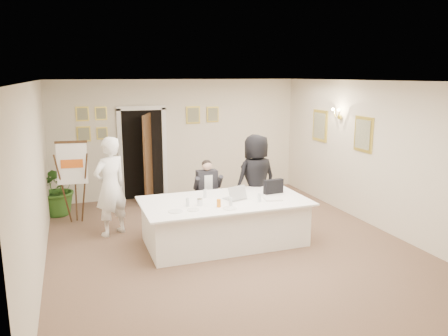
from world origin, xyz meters
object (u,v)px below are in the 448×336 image
seated_man (208,191)px  laptop (235,191)px  oj_glass (219,203)px  steel_jug (200,202)px  flip_chart (74,186)px  paper_stack (273,199)px  standing_woman (256,179)px  laptop_bag (273,186)px  potted_palm (58,187)px  standing_man (110,187)px  conference_table (224,221)px

seated_man → laptop: (0.15, -1.11, 0.27)m
oj_glass → steel_jug: oj_glass is taller
steel_jug → laptop: bearing=14.7°
flip_chart → steel_jug: (1.95, -2.14, 0.08)m
laptop → paper_stack: bearing=-44.6°
standing_woman → steel_jug: (-1.44, -0.96, -0.06)m
standing_woman → laptop_bag: size_ratio=4.81×
paper_stack → oj_glass: size_ratio=2.31×
potted_palm → laptop: size_ratio=3.13×
flip_chart → laptop_bag: 3.90m
standing_woman → potted_palm: size_ratio=1.52×
laptop → laptop_bag: bearing=-11.3°
paper_stack → steel_jug: steel_jug is taller
standing_woman → flip_chart: bearing=-27.8°
standing_man → steel_jug: bearing=106.2°
standing_man → laptop: (2.02, -1.05, 0.00)m
standing_man → laptop_bag: standing_man is taller
laptop → flip_chart: bearing=125.4°
seated_man → flip_chart: size_ratio=0.79×
potted_palm → seated_man: bearing=-28.7°
laptop_bag → paper_stack: bearing=-121.0°
laptop_bag → potted_palm: bearing=140.4°
conference_table → paper_stack: (0.80, -0.28, 0.40)m
paper_stack → standing_man: bearing=152.8°
potted_palm → laptop: potted_palm is taller
flip_chart → laptop: flip_chart is taller
flip_chart → paper_stack: (3.24, -2.25, 0.04)m
seated_man → standing_man: standing_man is taller
laptop_bag → laptop: bearing=-178.5°
seated_man → potted_palm: bearing=138.3°
conference_table → oj_glass: oj_glass is taller
oj_glass → flip_chart: bearing=133.6°
standing_man → steel_jug: (1.33, -1.23, -0.08)m
flip_chart → paper_stack: size_ratio=5.40×
standing_man → paper_stack: bearing=121.9°
seated_man → standing_man: 1.89m
potted_palm → oj_glass: size_ratio=9.02×
conference_table → flip_chart: size_ratio=1.76×
standing_man → steel_jug: standing_man is taller
standing_woman → steel_jug: bearing=25.2°
laptop → laptop_bag: 0.80m
conference_table → steel_jug: bearing=-162.1°
steel_jug → potted_palm: bearing=128.6°
potted_palm → steel_jug: bearing=-51.4°
paper_stack → oj_glass: oj_glass is taller
laptop → oj_glass: (-0.43, -0.37, -0.07)m
flip_chart → standing_man: size_ratio=0.89×
oj_glass → steel_jug: (-0.27, 0.19, -0.01)m
conference_table → laptop_bag: bearing=6.8°
steel_jug → seated_man: bearing=67.3°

